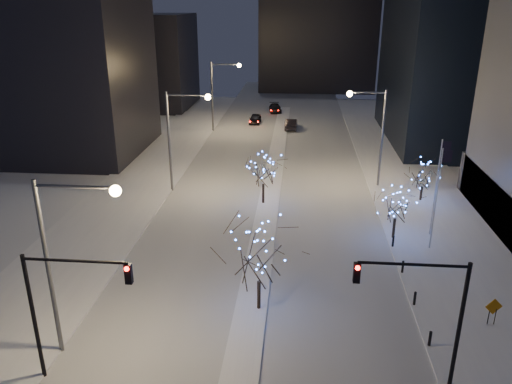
# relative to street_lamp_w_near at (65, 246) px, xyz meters

# --- Properties ---
(road) EXTENTS (20.00, 130.00, 0.02)m
(road) POSITION_rel_street_lamp_w_near_xyz_m (8.94, 33.00, -6.49)
(road) COLOR #B4B9C4
(road) RESTS_ON ground
(median) EXTENTS (2.00, 80.00, 0.15)m
(median) POSITION_rel_street_lamp_w_near_xyz_m (8.94, 28.00, -6.42)
(median) COLOR white
(median) RESTS_ON ground
(east_sidewalk) EXTENTS (10.00, 90.00, 0.15)m
(east_sidewalk) POSITION_rel_street_lamp_w_near_xyz_m (23.94, 18.00, -6.42)
(east_sidewalk) COLOR white
(east_sidewalk) RESTS_ON ground
(west_sidewalk) EXTENTS (8.00, 90.00, 0.15)m
(west_sidewalk) POSITION_rel_street_lamp_w_near_xyz_m (-5.06, 18.00, -6.42)
(west_sidewalk) COLOR white
(west_sidewalk) RESTS_ON ground
(filler_west_near) EXTENTS (22.00, 18.00, 24.00)m
(filler_west_near) POSITION_rel_street_lamp_w_near_xyz_m (-19.06, 38.00, 5.50)
(filler_west_near) COLOR black
(filler_west_near) RESTS_ON ground
(filler_west_far) EXTENTS (18.00, 16.00, 16.00)m
(filler_west_far) POSITION_rel_street_lamp_w_near_xyz_m (-17.06, 68.00, 1.50)
(filler_west_far) COLOR black
(filler_west_far) RESTS_ON ground
(street_lamp_w_near) EXTENTS (4.40, 0.56, 10.00)m
(street_lamp_w_near) POSITION_rel_street_lamp_w_near_xyz_m (0.00, 0.00, 0.00)
(street_lamp_w_near) COLOR #595E66
(street_lamp_w_near) RESTS_ON ground
(street_lamp_w_mid) EXTENTS (4.40, 0.56, 10.00)m
(street_lamp_w_mid) POSITION_rel_street_lamp_w_near_xyz_m (0.00, 25.00, 0.00)
(street_lamp_w_mid) COLOR #595E66
(street_lamp_w_mid) RESTS_ON ground
(street_lamp_w_far) EXTENTS (4.40, 0.56, 10.00)m
(street_lamp_w_far) POSITION_rel_street_lamp_w_near_xyz_m (0.00, 50.00, 0.00)
(street_lamp_w_far) COLOR #595E66
(street_lamp_w_far) RESTS_ON ground
(street_lamp_east) EXTENTS (3.90, 0.56, 10.00)m
(street_lamp_east) POSITION_rel_street_lamp_w_near_xyz_m (19.02, 28.00, -0.05)
(street_lamp_east) COLOR #595E66
(street_lamp_east) RESTS_ON ground
(traffic_signal_west) EXTENTS (5.26, 0.43, 7.00)m
(traffic_signal_west) POSITION_rel_street_lamp_w_near_xyz_m (0.50, -2.00, -1.74)
(traffic_signal_west) COLOR black
(traffic_signal_west) RESTS_ON ground
(traffic_signal_east) EXTENTS (5.26, 0.43, 7.00)m
(traffic_signal_east) POSITION_rel_street_lamp_w_near_xyz_m (17.88, -1.00, -1.74)
(traffic_signal_east) COLOR black
(traffic_signal_east) RESTS_ON ground
(flagpoles) EXTENTS (1.35, 2.60, 8.00)m
(flagpoles) POSITION_rel_street_lamp_w_near_xyz_m (22.30, 15.25, -1.70)
(flagpoles) COLOR silver
(flagpoles) RESTS_ON east_sidewalk
(bollards) EXTENTS (0.16, 12.16, 0.90)m
(bollards) POSITION_rel_street_lamp_w_near_xyz_m (19.14, 8.00, -5.90)
(bollards) COLOR black
(bollards) RESTS_ON east_sidewalk
(car_near) EXTENTS (1.85, 4.26, 1.43)m
(car_near) POSITION_rel_street_lamp_w_near_xyz_m (4.70, 55.55, -5.78)
(car_near) COLOR black
(car_near) RESTS_ON ground
(car_mid) EXTENTS (1.82, 4.77, 1.55)m
(car_mid) POSITION_rel_street_lamp_w_near_xyz_m (10.44, 52.19, -5.72)
(car_mid) COLOR black
(car_mid) RESTS_ON ground
(car_far) EXTENTS (2.56, 4.98, 1.38)m
(car_far) POSITION_rel_street_lamp_w_near_xyz_m (7.44, 64.26, -5.81)
(car_far) COLOR black
(car_far) RESTS_ON ground
(holiday_tree_median_near) EXTENTS (5.34, 5.34, 5.66)m
(holiday_tree_median_near) POSITION_rel_street_lamp_w_near_xyz_m (9.43, 4.80, -2.75)
(holiday_tree_median_near) COLOR black
(holiday_tree_median_near) RESTS_ON median
(holiday_tree_median_far) EXTENTS (4.75, 4.75, 4.85)m
(holiday_tree_median_far) POSITION_rel_street_lamp_w_near_xyz_m (8.44, 22.16, -3.13)
(holiday_tree_median_far) COLOR black
(holiday_tree_median_far) RESTS_ON median
(holiday_tree_plaza_near) EXTENTS (4.26, 4.26, 4.43)m
(holiday_tree_plaza_near) POSITION_rel_street_lamp_w_near_xyz_m (19.44, 15.64, -3.45)
(holiday_tree_plaza_near) COLOR black
(holiday_tree_plaza_near) RESTS_ON east_sidewalk
(holiday_tree_plaza_far) EXTENTS (4.09, 4.09, 3.97)m
(holiday_tree_plaza_far) POSITION_rel_street_lamp_w_near_xyz_m (23.45, 24.17, -3.83)
(holiday_tree_plaza_far) COLOR black
(holiday_tree_plaza_far) RESTS_ON east_sidewalk
(construction_sign) EXTENTS (1.05, 0.22, 1.75)m
(construction_sign) POSITION_rel_street_lamp_w_near_xyz_m (23.22, 4.31, -5.30)
(construction_sign) COLOR black
(construction_sign) RESTS_ON east_sidewalk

